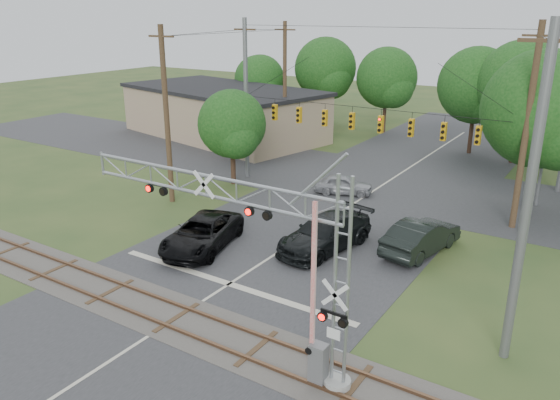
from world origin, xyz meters
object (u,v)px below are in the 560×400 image
Objects in this scene: pickup_black at (202,234)px; car_dark at (325,233)px; traffic_signal_span at (379,117)px; commercial_building at (223,112)px; sedan_silver at (343,184)px; streetlight at (544,133)px; crossing_gantry at (254,240)px.

car_dark is (5.51, 3.42, 0.06)m from pickup_black.
commercial_building is (-20.87, 10.32, -3.19)m from traffic_signal_span.
traffic_signal_span reaches higher than sedan_silver.
commercial_building is at bearing 153.70° from traffic_signal_span.
sedan_silver is at bearing -158.19° from streetlight.
pickup_black is 27.68m from commercial_building.
streetlight is (9.00, 4.78, -0.88)m from traffic_signal_span.
commercial_building is at bearing 41.56° from sedan_silver.
sedan_silver is at bearing 107.19° from crossing_gantry.
commercial_building is at bearing 111.58° from pickup_black.
pickup_black is 0.70× the size of streetlight.
crossing_gantry is at bearing -79.63° from traffic_signal_span.
pickup_black reaches higher than sedan_silver.
crossing_gantry is 23.82m from streetlight.
car_dark is 16.08m from streetlight.
car_dark is at bearing -28.81° from commercial_building.
crossing_gantry is 1.85× the size of car_dark.
car_dark is 1.54× the size of sedan_silver.
crossing_gantry is at bearing -65.91° from car_dark.
crossing_gantry is at bearing -103.71° from streetlight.
pickup_black is at bearing -41.76° from commercial_building.
commercial_building is at bearing 130.19° from crossing_gantry.
streetlight reaches higher than car_dark.
streetlight is at bearing 76.29° from crossing_gantry.
crossing_gantry is 1.33× the size of streetlight.
crossing_gantry reaches higher than car_dark.
traffic_signal_span is at bearing -152.06° from streetlight.
streetlight is (29.87, -5.54, 2.31)m from commercial_building.
streetlight is at bearing 27.94° from traffic_signal_span.
traffic_signal_span is 5.50m from sedan_silver.
streetlight reaches higher than sedan_silver.
car_dark is (0.93, -8.59, -4.73)m from traffic_signal_span.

